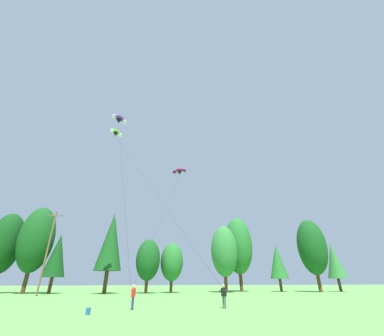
{
  "coord_description": "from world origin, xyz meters",
  "views": [
    {
      "loc": [
        -1.96,
        -0.7,
        1.97
      ],
      "look_at": [
        2.0,
        24.07,
        13.65
      ],
      "focal_mm": 22.64,
      "sensor_mm": 36.0,
      "label": 1
    }
  ],
  "objects_px": {
    "parafoil_kite_high_purple": "(119,120)",
    "backpack": "(88,311)",
    "kite_flyer_near": "(133,295)",
    "utility_pole": "(48,249)",
    "kite_flyer_mid": "(224,294)",
    "parafoil_kite_mid_lime_white": "(116,133)",
    "parafoil_kite_far_magenta": "(179,171)"
  },
  "relations": [
    {
      "from": "kite_flyer_near",
      "to": "parafoil_kite_high_purple",
      "type": "relative_size",
      "value": 0.07
    },
    {
      "from": "kite_flyer_near",
      "to": "kite_flyer_mid",
      "type": "xyz_separation_m",
      "value": [
        7.02,
        -0.11,
        0.01
      ]
    },
    {
      "from": "utility_pole",
      "to": "parafoil_kite_high_purple",
      "type": "relative_size",
      "value": 0.5
    },
    {
      "from": "utility_pole",
      "to": "parafoil_kite_high_purple",
      "type": "xyz_separation_m",
      "value": [
        9.18,
        -9.3,
        17.87
      ]
    },
    {
      "from": "utility_pole",
      "to": "parafoil_kite_high_purple",
      "type": "bearing_deg",
      "value": -45.37
    },
    {
      "from": "kite_flyer_mid",
      "to": "backpack",
      "type": "bearing_deg",
      "value": -166.47
    },
    {
      "from": "parafoil_kite_high_purple",
      "to": "parafoil_kite_mid_lime_white",
      "type": "height_order",
      "value": "parafoil_kite_high_purple"
    },
    {
      "from": "parafoil_kite_far_magenta",
      "to": "backpack",
      "type": "bearing_deg",
      "value": -111.72
    },
    {
      "from": "parafoil_kite_high_purple",
      "to": "parafoil_kite_far_magenta",
      "type": "relative_size",
      "value": 1.29
    },
    {
      "from": "parafoil_kite_high_purple",
      "to": "parafoil_kite_far_magenta",
      "type": "bearing_deg",
      "value": 31.13
    },
    {
      "from": "parafoil_kite_mid_lime_white",
      "to": "parafoil_kite_far_magenta",
      "type": "xyz_separation_m",
      "value": [
        10.76,
        2.87,
        -4.77
      ]
    },
    {
      "from": "parafoil_kite_high_purple",
      "to": "backpack",
      "type": "bearing_deg",
      "value": -79.32
    },
    {
      "from": "parafoil_kite_far_magenta",
      "to": "kite_flyer_mid",
      "type": "bearing_deg",
      "value": -82.91
    },
    {
      "from": "kite_flyer_near",
      "to": "kite_flyer_mid",
      "type": "bearing_deg",
      "value": -0.92
    },
    {
      "from": "kite_flyer_near",
      "to": "parafoil_kite_mid_lime_white",
      "type": "xyz_separation_m",
      "value": [
        -5.81,
        13.63,
        22.63
      ]
    },
    {
      "from": "parafoil_kite_far_magenta",
      "to": "backpack",
      "type": "relative_size",
      "value": 45.78
    },
    {
      "from": "parafoil_kite_high_purple",
      "to": "parafoil_kite_far_magenta",
      "type": "height_order",
      "value": "parafoil_kite_high_purple"
    },
    {
      "from": "kite_flyer_mid",
      "to": "parafoil_kite_mid_lime_white",
      "type": "xyz_separation_m",
      "value": [
        -12.82,
        13.74,
        22.62
      ]
    },
    {
      "from": "utility_pole",
      "to": "parafoil_kite_high_purple",
      "type": "height_order",
      "value": "parafoil_kite_high_purple"
    },
    {
      "from": "utility_pole",
      "to": "kite_flyer_near",
      "type": "relative_size",
      "value": 7.03
    },
    {
      "from": "utility_pole",
      "to": "backpack",
      "type": "distance_m",
      "value": 25.76
    },
    {
      "from": "parafoil_kite_high_purple",
      "to": "kite_flyer_mid",
      "type": "bearing_deg",
      "value": -41.33
    },
    {
      "from": "kite_flyer_near",
      "to": "parafoil_kite_mid_lime_white",
      "type": "bearing_deg",
      "value": 113.07
    },
    {
      "from": "backpack",
      "to": "kite_flyer_near",
      "type": "bearing_deg",
      "value": -48.1
    },
    {
      "from": "utility_pole",
      "to": "parafoil_kite_mid_lime_white",
      "type": "height_order",
      "value": "parafoil_kite_mid_lime_white"
    },
    {
      "from": "kite_flyer_near",
      "to": "backpack",
      "type": "xyz_separation_m",
      "value": [
        -2.59,
        -2.42,
        -0.79
      ]
    },
    {
      "from": "utility_pole",
      "to": "parafoil_kite_mid_lime_white",
      "type": "distance_m",
      "value": 20.27
    },
    {
      "from": "backpack",
      "to": "kite_flyer_mid",
      "type": "bearing_deg",
      "value": -77.72
    },
    {
      "from": "kite_flyer_mid",
      "to": "parafoil_kite_far_magenta",
      "type": "height_order",
      "value": "parafoil_kite_far_magenta"
    },
    {
      "from": "utility_pole",
      "to": "backpack",
      "type": "height_order",
      "value": "utility_pole"
    },
    {
      "from": "utility_pole",
      "to": "parafoil_kite_far_magenta",
      "type": "height_order",
      "value": "parafoil_kite_far_magenta"
    },
    {
      "from": "kite_flyer_near",
      "to": "backpack",
      "type": "bearing_deg",
      "value": -136.85
    }
  ]
}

